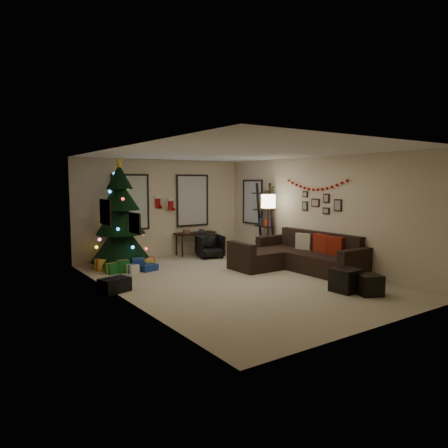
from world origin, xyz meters
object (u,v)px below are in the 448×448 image
(desk, at_px, (195,235))
(desk_chair, at_px, (210,246))
(bookshelf, at_px, (265,221))
(christmas_tree, at_px, (120,221))
(sofa, at_px, (297,258))

(desk, relative_size, desk_chair, 1.87)
(desk_chair, height_order, bookshelf, bookshelf)
(christmas_tree, bearing_deg, desk_chair, -5.49)
(desk, height_order, desk_chair, desk)
(desk, distance_m, bookshelf, 2.05)
(desk_chair, bearing_deg, sofa, -57.53)
(christmas_tree, distance_m, desk, 2.48)
(christmas_tree, distance_m, sofa, 4.39)
(christmas_tree, xyz_separation_m, bookshelf, (3.78, -1.02, -0.13))
(sofa, distance_m, bookshelf, 1.94)
(desk, bearing_deg, christmas_tree, -170.16)
(sofa, height_order, bookshelf, bookshelf)
(desk, xyz_separation_m, desk_chair, (0.08, -0.65, -0.25))
(bookshelf, bearing_deg, desk_chair, 149.31)
(sofa, height_order, desk_chair, sofa)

